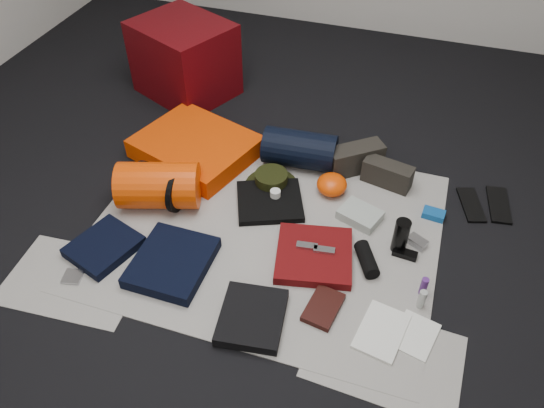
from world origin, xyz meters
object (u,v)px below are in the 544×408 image
(red_cabinet, at_px, (185,59))
(navy_duffel, at_px, (300,149))
(sleeping_pad, at_px, (196,147))
(paperback_book, at_px, (323,307))
(compact_camera, at_px, (417,242))
(water_bottle, at_px, (401,236))
(stuff_sack, at_px, (159,185))

(red_cabinet, relative_size, navy_duffel, 1.43)
(sleeping_pad, distance_m, paperback_book, 1.21)
(red_cabinet, height_order, navy_duffel, red_cabinet)
(compact_camera, relative_size, paperback_book, 0.46)
(sleeping_pad, bearing_deg, water_bottle, -16.86)
(sleeping_pad, bearing_deg, navy_duffel, 9.93)
(red_cabinet, distance_m, stuff_sack, 1.06)
(navy_duffel, distance_m, compact_camera, 0.79)
(sleeping_pad, distance_m, compact_camera, 1.28)
(stuff_sack, bearing_deg, water_bottle, 2.82)
(sleeping_pad, height_order, paperback_book, sleeping_pad)
(navy_duffel, xyz_separation_m, compact_camera, (0.68, -0.40, -0.08))
(stuff_sack, bearing_deg, compact_camera, 5.12)
(red_cabinet, distance_m, navy_duffel, 1.02)
(water_bottle, height_order, compact_camera, water_bottle)
(compact_camera, distance_m, paperback_book, 0.58)
(stuff_sack, bearing_deg, red_cabinet, 107.49)
(navy_duffel, bearing_deg, compact_camera, -34.03)
(sleeping_pad, distance_m, navy_duffel, 0.57)
(sleeping_pad, xyz_separation_m, stuff_sack, (-0.01, -0.41, 0.06))
(stuff_sack, distance_m, navy_duffel, 0.76)
(red_cabinet, height_order, stuff_sack, red_cabinet)
(water_bottle, xyz_separation_m, paperback_book, (-0.24, -0.43, -0.07))
(navy_duffel, bearing_deg, paperback_book, -71.79)
(red_cabinet, height_order, sleeping_pad, red_cabinet)
(red_cabinet, relative_size, sleeping_pad, 0.92)
(stuff_sack, xyz_separation_m, paperback_book, (0.93, -0.37, -0.10))
(water_bottle, bearing_deg, red_cabinet, 147.45)
(water_bottle, distance_m, compact_camera, 0.12)
(red_cabinet, bearing_deg, sleeping_pad, -36.87)
(sleeping_pad, height_order, stuff_sack, stuff_sack)
(stuff_sack, height_order, water_bottle, stuff_sack)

